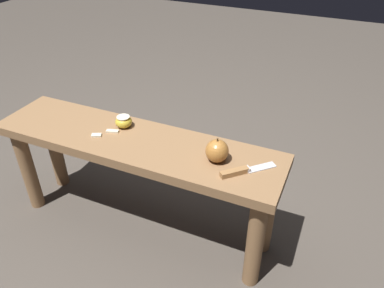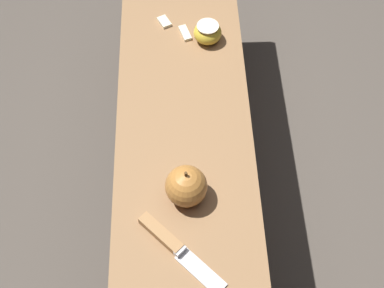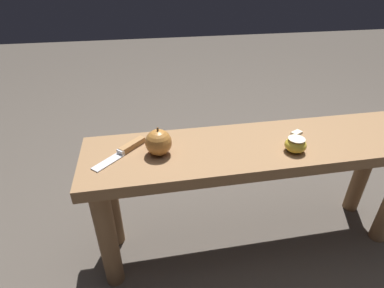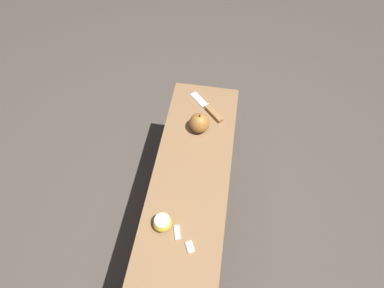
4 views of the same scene
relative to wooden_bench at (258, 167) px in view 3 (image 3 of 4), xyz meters
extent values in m
plane|color=#4C443D|center=(0.00, 0.00, -0.38)|extent=(8.00, 8.00, 0.00)
cube|color=olive|center=(0.00, 0.00, 0.08)|extent=(1.22, 0.31, 0.04)
cylinder|color=olive|center=(-0.55, -0.09, -0.16)|extent=(0.07, 0.07, 0.44)
cylinder|color=olive|center=(-0.55, 0.09, -0.16)|extent=(0.07, 0.07, 0.44)
cylinder|color=olive|center=(0.55, 0.09, -0.16)|extent=(0.07, 0.07, 0.44)
cube|color=silver|center=(-0.52, -0.02, 0.10)|extent=(0.10, 0.10, 0.00)
cube|color=silver|center=(-0.48, 0.02, 0.11)|extent=(0.03, 0.03, 0.02)
cube|color=#9E7042|center=(-0.44, 0.05, 0.11)|extent=(0.09, 0.09, 0.02)
sphere|color=#B27233|center=(-0.35, 0.00, 0.14)|extent=(0.09, 0.09, 0.09)
cylinder|color=#4C3319|center=(-0.35, 0.00, 0.19)|extent=(0.01, 0.01, 0.02)
ellipsoid|color=gold|center=(0.09, -0.07, 0.12)|extent=(0.07, 0.07, 0.05)
cylinder|color=beige|center=(0.09, -0.07, 0.15)|extent=(0.06, 0.06, 0.00)
cube|color=beige|center=(0.15, 0.04, 0.10)|extent=(0.05, 0.04, 0.01)
cube|color=beige|center=(0.11, -0.01, 0.10)|extent=(0.05, 0.03, 0.01)
camera|label=1|loc=(-0.72, 1.06, 0.93)|focal=35.00mm
camera|label=2|loc=(-0.87, 0.01, 1.09)|focal=50.00mm
camera|label=3|loc=(-0.40, -0.83, 0.64)|focal=28.00mm
camera|label=4|loc=(0.42, 0.09, 1.16)|focal=28.00mm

